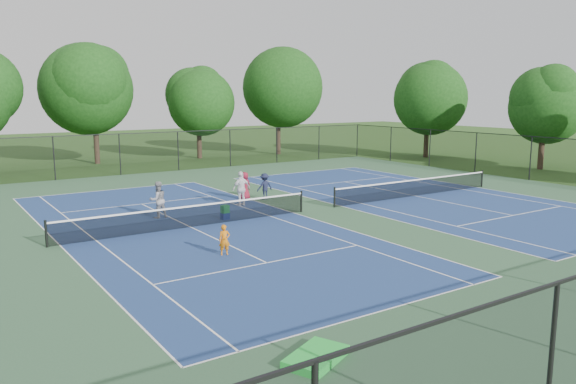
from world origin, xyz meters
TOP-DOWN VIEW (x-y plane):
  - ground at (0.00, 0.00)m, footprint 140.00×140.00m
  - court_pad at (0.00, 0.00)m, footprint 36.00×36.00m
  - tennis_court_left at (-7.00, 0.00)m, footprint 12.00×23.83m
  - tennis_court_right at (7.00, 0.00)m, footprint 12.00×23.83m
  - perimeter_fence at (0.00, 0.00)m, footprint 36.08×36.08m
  - tree_back_b at (-4.00, 26.00)m, footprint 7.60×7.60m
  - tree_back_c at (5.00, 25.00)m, footprint 6.00×6.00m
  - tree_back_d at (13.00, 24.00)m, footprint 7.80×7.80m
  - tree_side_e at (23.00, 14.00)m, footprint 6.60×6.60m
  - tree_side_f at (24.00, 3.00)m, footprint 5.80×5.80m
  - child_player at (-7.75, -4.69)m, footprint 0.47×0.38m
  - instructor at (-7.48, 2.65)m, footprint 0.91×0.73m
  - bystander_a at (-2.75, 3.08)m, footprint 1.11×0.56m
  - bystander_b at (-0.76, 3.98)m, footprint 0.95×0.55m
  - bystander_c at (-1.72, 4.54)m, footprint 0.79×0.55m
  - ball_crate at (-5.01, 0.57)m, footprint 0.37×0.32m
  - ball_hopper at (-5.01, 0.57)m, footprint 0.38×0.33m
  - green_tarp at (-9.91, -13.21)m, footprint 1.75×1.45m

SIDE VIEW (x-z plane):
  - ground at x=0.00m, z-range 0.00..0.00m
  - court_pad at x=0.00m, z-range 0.00..0.01m
  - tennis_court_left at x=-7.00m, z-range -0.44..0.63m
  - tennis_court_right at x=7.00m, z-range -0.44..0.63m
  - green_tarp at x=-9.91m, z-range 0.01..0.19m
  - ball_crate at x=-5.01m, z-range 0.00..0.32m
  - ball_hopper at x=-5.01m, z-range 0.32..0.69m
  - child_player at x=-7.75m, z-range 0.00..1.13m
  - bystander_b at x=-0.76m, z-range 0.00..1.46m
  - bystander_c at x=-1.72m, z-range 0.00..1.55m
  - instructor at x=-7.48m, z-range 0.00..1.75m
  - bystander_a at x=-2.75m, z-range 0.00..1.83m
  - perimeter_fence at x=0.00m, z-range 0.09..3.11m
  - tree_side_f at x=24.00m, z-range 1.19..9.31m
  - tree_back_c at x=5.00m, z-range 1.28..9.68m
  - tree_side_e at x=23.00m, z-range 1.37..10.25m
  - tree_back_b at x=-4.00m, z-range 1.58..11.61m
  - tree_back_d at x=13.00m, z-range 1.64..12.01m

